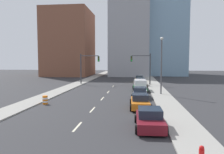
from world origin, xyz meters
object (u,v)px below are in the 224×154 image
at_px(street_lamp, 161,61).
at_px(sedan_orange, 140,102).
at_px(box_truck_green, 140,86).
at_px(sedan_yellow, 139,79).
at_px(fire_hydrant, 202,154).
at_px(sedan_maroon, 150,119).
at_px(sedan_silver, 140,93).
at_px(sedan_tan, 141,82).
at_px(traffic_barrel, 45,100).
at_px(traffic_signal_left, 86,65).
at_px(traffic_signal_right, 145,65).

distance_m(street_lamp, sedan_orange, 10.47).
xyz_separation_m(box_truck_green, sedan_yellow, (0.11, 13.91, -0.19)).
relative_size(fire_hydrant, box_truck_green, 0.14).
distance_m(sedan_maroon, sedan_silver, 12.84).
height_order(street_lamp, sedan_tan, street_lamp).
bearing_deg(traffic_barrel, sedan_yellow, 67.13).
bearing_deg(traffic_signal_left, sedan_maroon, -68.16).
bearing_deg(sedan_orange, traffic_signal_right, 85.11).
relative_size(traffic_signal_left, street_lamp, 0.76).
xyz_separation_m(traffic_barrel, sedan_orange, (10.55, -0.91, 0.20)).
xyz_separation_m(box_truck_green, sedan_tan, (0.26, 7.39, -0.19)).
distance_m(traffic_signal_left, traffic_barrel, 20.75).
bearing_deg(fire_hydrant, sedan_maroon, 112.66).
height_order(traffic_signal_left, traffic_barrel, traffic_signal_left).
xyz_separation_m(sedan_silver, sedan_tan, (0.36, 13.87, 0.04)).
height_order(traffic_barrel, sedan_orange, sedan_orange).
bearing_deg(sedan_tan, street_lamp, -77.04).
bearing_deg(sedan_silver, street_lamp, 45.96).
distance_m(sedan_orange, box_truck_green, 12.77).
xyz_separation_m(fire_hydrant, sedan_tan, (-2.27, 31.85, 0.26)).
relative_size(street_lamp, sedan_orange, 1.83).
xyz_separation_m(traffic_signal_left, box_truck_green, (10.80, -8.59, -3.13)).
height_order(sedan_orange, sedan_silver, sedan_orange).
distance_m(sedan_orange, sedan_silver, 6.28).
height_order(traffic_barrel, sedan_yellow, sedan_yellow).
height_order(traffic_signal_left, street_lamp, street_lamp).
bearing_deg(sedan_tan, sedan_silver, -91.99).
distance_m(traffic_signal_right, traffic_barrel, 23.85).
xyz_separation_m(sedan_maroon, sedan_orange, (-0.59, 6.55, 0.02)).
bearing_deg(sedan_silver, traffic_signal_right, 88.24).
relative_size(traffic_signal_right, sedan_orange, 1.39).
distance_m(sedan_maroon, sedan_tan, 26.70).
relative_size(fire_hydrant, sedan_tan, 0.18).
relative_size(sedan_silver, sedan_yellow, 0.98).
bearing_deg(box_truck_green, fire_hydrant, -86.61).
height_order(fire_hydrant, sedan_silver, sedan_silver).
relative_size(traffic_signal_left, traffic_barrel, 6.54).
height_order(traffic_signal_right, sedan_silver, traffic_signal_right).
height_order(sedan_silver, box_truck_green, box_truck_green).
bearing_deg(traffic_signal_right, traffic_signal_left, 180.00).
height_order(traffic_barrel, sedan_tan, sedan_tan).
bearing_deg(sedan_yellow, traffic_barrel, -109.44).
relative_size(traffic_signal_left, traffic_signal_right, 1.00).
distance_m(traffic_barrel, street_lamp, 16.51).
distance_m(traffic_barrel, sedan_maroon, 13.41).
bearing_deg(traffic_signal_right, fire_hydrant, -87.33).
xyz_separation_m(traffic_barrel, sedan_silver, (10.66, 5.37, 0.16)).
bearing_deg(sedan_maroon, sedan_yellow, 89.31).
height_order(sedan_orange, sedan_yellow, sedan_yellow).
bearing_deg(street_lamp, sedan_yellow, 99.03).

